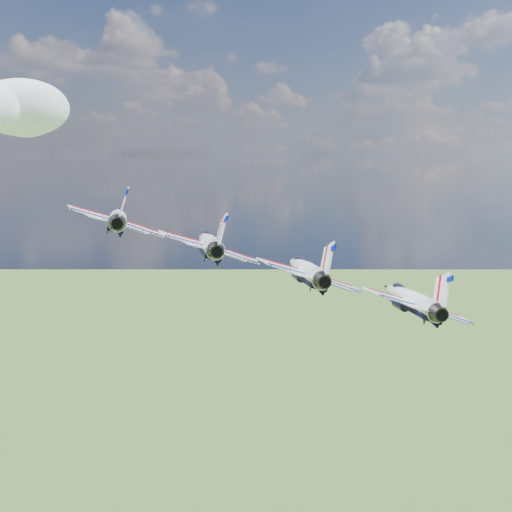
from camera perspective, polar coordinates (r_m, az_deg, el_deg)
jet_0 at (r=90.01m, az=-10.97°, el=3.03°), size 18.45×20.66×8.41m
jet_1 at (r=85.40m, az=-3.83°, el=1.07°), size 18.45×20.66×8.41m
jet_2 at (r=82.36m, az=3.97°, el=-1.10°), size 18.45×20.66×8.41m
jet_3 at (r=81.06m, az=12.20°, el=-3.37°), size 18.45×20.66×8.41m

